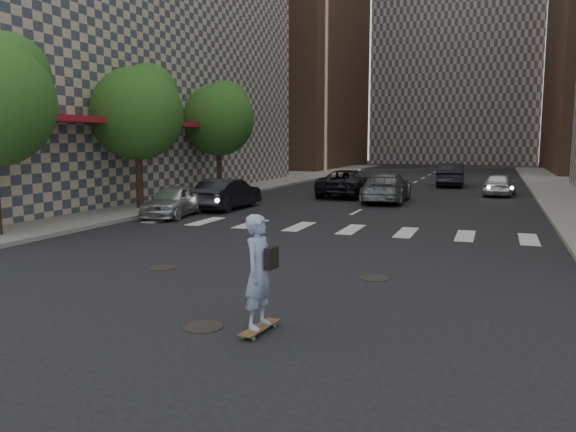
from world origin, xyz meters
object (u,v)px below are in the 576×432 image
traffic_car_d (500,184)px  traffic_car_e (451,175)px  tree_b (140,109)px  silver_sedan (173,201)px  traffic_car_b (386,187)px  traffic_car_c (348,183)px  tree_c (220,116)px  skateboarder (260,272)px  traffic_car_a (227,194)px

traffic_car_d → traffic_car_e: size_ratio=0.80×
tree_b → traffic_car_d: size_ratio=1.65×
silver_sedan → traffic_car_b: size_ratio=0.74×
tree_b → traffic_car_b: bearing=37.3°
tree_b → silver_sedan: tree_b is taller
traffic_car_c → traffic_car_d: (8.30, 3.55, -0.09)m
tree_c → silver_sedan: tree_c is taller
tree_c → silver_sedan: (2.45, -9.30, -3.97)m
tree_b → silver_sedan: size_ratio=1.66×
traffic_car_e → traffic_car_c: bearing=60.9°
traffic_car_c → traffic_car_b: bearing=140.9°
skateboarder → traffic_car_d: skateboarder is taller
traffic_car_a → traffic_car_c: (3.87, 7.92, 0.04)m
silver_sedan → traffic_car_e: traffic_car_e is taller
traffic_car_c → tree_c: bearing=14.5°
skateboarder → traffic_car_d: bearing=88.4°
tree_c → traffic_car_e: (12.36, 11.54, -3.82)m
traffic_car_b → traffic_car_d: (5.66, 5.76, -0.10)m
traffic_car_a → traffic_car_c: size_ratio=0.80×
traffic_car_c → traffic_car_d: 9.03m
silver_sedan → traffic_car_b: traffic_car_b is taller
tree_c → traffic_car_e: tree_c is taller
tree_b → skateboarder: size_ratio=3.26×
traffic_car_b → traffic_car_e: bearing=-103.5°
tree_c → traffic_car_b: bearing=-2.4°
traffic_car_b → traffic_car_e: 12.20m
tree_c → traffic_car_d: bearing=18.9°
traffic_car_d → traffic_car_a: bearing=50.4°
tree_b → silver_sedan: (2.45, -1.30, -3.97)m
traffic_car_a → tree_c: bearing=-59.0°
traffic_car_d → silver_sedan: bearing=55.1°
traffic_car_b → tree_b: bearing=35.1°
tree_c → skateboarder: bearing=-61.5°
tree_c → traffic_car_a: size_ratio=1.49×
traffic_car_b → traffic_car_d: size_ratio=1.35×
traffic_car_e → traffic_car_b: bearing=76.8°
silver_sedan → traffic_car_d: bearing=40.5°
traffic_car_b → traffic_car_c: (-2.64, 2.21, -0.01)m
tree_c → traffic_car_d: tree_c is taller
tree_b → traffic_car_b: tree_b is taller
traffic_car_e → traffic_car_d: bearing=115.9°
traffic_car_c → traffic_car_d: size_ratio=1.40×
tree_b → tree_c: same height
tree_c → traffic_car_c: (7.32, 1.78, -3.87)m
skateboarder → traffic_car_b: 21.20m
tree_b → tree_c: bearing=90.0°
tree_b → skateboarder: tree_b is taller
silver_sedan → traffic_car_e: (9.90, 20.84, 0.15)m
skateboarder → traffic_car_c: bearing=107.3°
traffic_car_d → traffic_car_e: bearing=-55.2°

